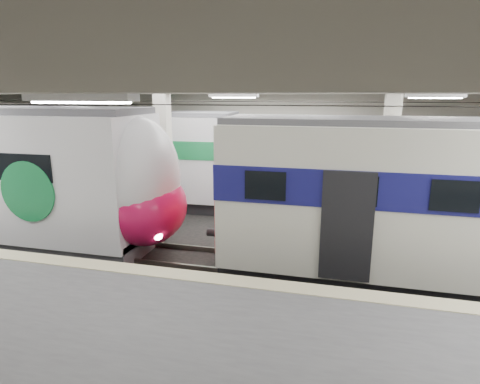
# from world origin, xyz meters

# --- Properties ---
(station_hall) EXTENTS (36.00, 24.00, 5.75)m
(station_hall) POSITION_xyz_m (0.00, -1.74, 3.24)
(station_hall) COLOR black
(station_hall) RESTS_ON ground
(modern_emu) EXTENTS (14.33, 2.96, 4.60)m
(modern_emu) POSITION_xyz_m (-7.61, -0.00, 2.26)
(modern_emu) COLOR silver
(modern_emu) RESTS_ON ground
(far_train) EXTENTS (13.29, 3.13, 4.25)m
(far_train) POSITION_xyz_m (-7.59, 5.50, 2.20)
(far_train) COLOR silver
(far_train) RESTS_ON ground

